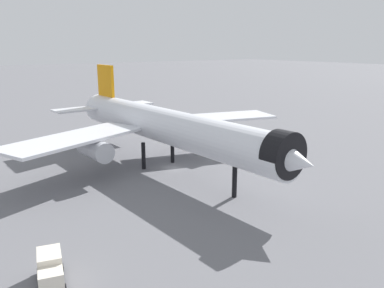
{
  "coord_description": "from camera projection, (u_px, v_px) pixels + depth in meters",
  "views": [
    {
      "loc": [
        61.62,
        -39.52,
        23.11
      ],
      "look_at": [
        7.67,
        -0.88,
        6.48
      ],
      "focal_mm": 36.89,
      "sensor_mm": 36.0,
      "label": 1
    }
  ],
  "objects": [
    {
      "name": "airliner_near_gate",
      "position": [
        165.0,
        127.0,
        74.15
      ],
      "size": [
        65.59,
        59.81,
        18.8
      ],
      "rotation": [
        0.0,
        0.0,
        0.05
      ],
      "color": "silver",
      "rests_on": "ground"
    },
    {
      "name": "baggage_tug_wing",
      "position": [
        235.0,
        128.0,
        108.18
      ],
      "size": [
        2.82,
        3.56,
        1.85
      ],
      "rotation": [
        0.0,
        0.0,
        5.08
      ],
      "color": "black",
      "rests_on": "ground"
    },
    {
      "name": "service_truck_front",
      "position": [
        50.0,
        269.0,
        38.98
      ],
      "size": [
        5.89,
        3.66,
        3.0
      ],
      "rotation": [
        0.0,
        0.0,
        6.04
      ],
      "color": "black",
      "rests_on": "ground"
    },
    {
      "name": "ground",
      "position": [
        173.0,
        168.0,
        76.53
      ],
      "size": [
        900.0,
        900.0,
        0.0
      ],
      "primitive_type": "plane",
      "color": "slate"
    }
  ]
}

